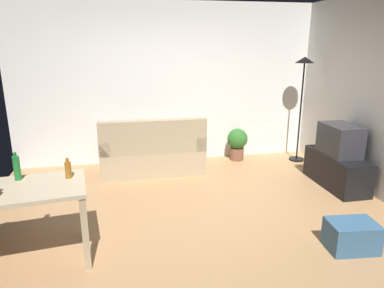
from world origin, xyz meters
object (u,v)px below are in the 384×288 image
Objects in this scene: potted_plant at (237,142)px; couch at (153,153)px; tv at (340,140)px; bottle_green at (17,168)px; bottle_amber at (68,169)px; storage_box at (351,236)px; torchiere_lamp at (303,81)px; desk at (18,199)px; tv_stand at (336,170)px.

couch is at bearing -168.54° from potted_plant.
tv is 4.15m from bottle_green.
bottle_green is 0.48m from bottle_amber.
storage_box is (-0.81, -1.55, -0.55)m from tv.
bottle_amber is (0.47, -0.04, -0.04)m from bottle_green.
couch is 0.90× the size of torchiere_lamp.
bottle_amber is at bearing 14.79° from desk.
potted_plant is at bearing 94.59° from storage_box.
torchiere_lamp reaches higher than bottle_amber.
desk is at bearing -149.92° from torchiere_lamp.
storage_box is 2.91m from bottle_amber.
bottle_green is at bearing 102.54° from tv.
tv is at bearing 62.24° from storage_box.
tv is 0.33× the size of torchiere_lamp.
potted_plant is at bearing 36.34° from tv.
potted_plant is (1.54, 0.31, 0.02)m from couch.
bottle_green reaches higher than tv_stand.
potted_plant is 2.99m from storage_box.
couch is 2.72× the size of tv.
couch is 1.49× the size of tv_stand.
bottle_green is 1.35× the size of bottle_amber.
bottle_amber is (-3.57, -0.95, 0.61)m from tv_stand.
tv is 2.17× the size of bottle_green.
bottle_amber reaches higher than potted_plant.
potted_plant is (-1.05, 1.43, -0.37)m from tv.
desk is (-4.01, -1.12, -0.05)m from tv.
couch is 7.99× the size of bottle_amber.
tv_stand is at bearing 62.35° from storage_box.
couch is 2.82m from tv_stand.
couch is at bearing 66.64° from tv_stand.
torchiere_lamp is 1.41× the size of desk.
bottle_amber reaches higher than desk.
potted_plant is at bearing 36.25° from tv_stand.
tv is 1.83m from storage_box.
bottle_amber is (-3.57, -2.15, -0.57)m from torchiere_lamp.
tv is 1.25× the size of storage_box.
bottle_amber is at bearing 104.81° from tv_stand.
tv is 1.81m from potted_plant.
tv reaches higher than tv_stand.
storage_box is at bearing 152.24° from tv.
tv_stand is 1.93× the size of potted_plant.
bottle_green reaches higher than couch.
bottle_green is (-3.00, -2.33, 0.55)m from potted_plant.
torchiere_lamp is at bearing -178.17° from couch.
storage_box is at bearing -12.25° from bottle_amber.
tv is at bearing -53.66° from potted_plant.
torchiere_lamp is at bearing 0.00° from tv_stand.
bottle_amber reaches higher than couch.
couch is at bearing -178.17° from torchiere_lamp.
couch is at bearing 64.45° from bottle_amber.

